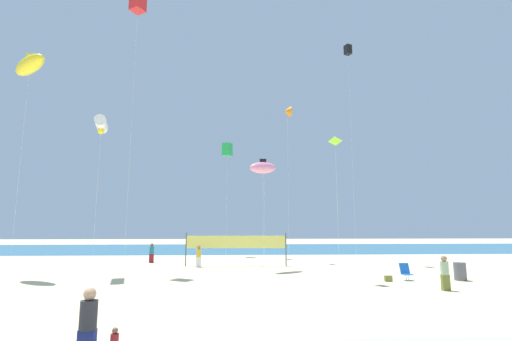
{
  "coord_description": "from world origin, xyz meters",
  "views": [
    {
      "loc": [
        -0.67,
        -16.72,
        2.98
      ],
      "look_at": [
        0.51,
        8.46,
        6.78
      ],
      "focal_mm": 25.25,
      "sensor_mm": 36.0,
      "label": 1
    }
  ],
  "objects_px": {
    "kite_orange_delta": "(287,112)",
    "kite_pink_inflatable": "(263,168)",
    "beachgoer_mustard_shirt": "(199,255)",
    "folding_beach_chair": "(406,271)",
    "kite_lime_diamond": "(335,142)",
    "kite_black_box": "(348,51)",
    "kite_green_box": "(227,150)",
    "kite_pink_delta": "(264,166)",
    "volleyball_net": "(236,243)",
    "kite_white_tube": "(101,125)",
    "mother_figure": "(88,323)",
    "beachgoer_teal_shirt": "(152,252)",
    "beachgoer_sage_shirt": "(445,272)",
    "kite_yellow_inflatable": "(30,65)",
    "trash_barrel": "(460,271)",
    "kite_red_box": "(138,2)",
    "beach_handbag": "(388,279)"
  },
  "relations": [
    {
      "from": "kite_orange_delta",
      "to": "kite_pink_inflatable",
      "type": "relative_size",
      "value": 1.76
    },
    {
      "from": "beachgoer_mustard_shirt",
      "to": "kite_orange_delta",
      "type": "distance_m",
      "value": 14.19
    },
    {
      "from": "folding_beach_chair",
      "to": "kite_lime_diamond",
      "type": "bearing_deg",
      "value": -174.86
    },
    {
      "from": "folding_beach_chair",
      "to": "kite_black_box",
      "type": "relative_size",
      "value": 0.05
    },
    {
      "from": "kite_green_box",
      "to": "kite_orange_delta",
      "type": "xyz_separation_m",
      "value": [
        5.35,
        -5.66,
        2.21
      ]
    },
    {
      "from": "kite_lime_diamond",
      "to": "kite_orange_delta",
      "type": "xyz_separation_m",
      "value": [
        -1.27,
        10.36,
        5.07
      ]
    },
    {
      "from": "kite_pink_delta",
      "to": "kite_green_box",
      "type": "height_order",
      "value": "kite_green_box"
    },
    {
      "from": "volleyball_net",
      "to": "kite_green_box",
      "type": "xyz_separation_m",
      "value": [
        -1.03,
        8.65,
        8.83
      ]
    },
    {
      "from": "kite_lime_diamond",
      "to": "kite_white_tube",
      "type": "bearing_deg",
      "value": 170.54
    },
    {
      "from": "mother_figure",
      "to": "beachgoer_teal_shirt",
      "type": "xyz_separation_m",
      "value": [
        -3.65,
        21.13,
        -0.05
      ]
    },
    {
      "from": "beachgoer_sage_shirt",
      "to": "kite_white_tube",
      "type": "bearing_deg",
      "value": 151.23
    },
    {
      "from": "kite_yellow_inflatable",
      "to": "kite_green_box",
      "type": "distance_m",
      "value": 18.22
    },
    {
      "from": "beachgoer_sage_shirt",
      "to": "folding_beach_chair",
      "type": "bearing_deg",
      "value": 83.96
    },
    {
      "from": "kite_yellow_inflatable",
      "to": "kite_white_tube",
      "type": "bearing_deg",
      "value": -3.05
    },
    {
      "from": "trash_barrel",
      "to": "kite_lime_diamond",
      "type": "height_order",
      "value": "kite_lime_diamond"
    },
    {
      "from": "kite_lime_diamond",
      "to": "kite_black_box",
      "type": "relative_size",
      "value": 0.43
    },
    {
      "from": "kite_red_box",
      "to": "kite_green_box",
      "type": "xyz_separation_m",
      "value": [
        6.07,
        11.65,
        -8.21
      ]
    },
    {
      "from": "kite_yellow_inflatable",
      "to": "kite_pink_inflatable",
      "type": "distance_m",
      "value": 16.25
    },
    {
      "from": "beachgoer_teal_shirt",
      "to": "kite_green_box",
      "type": "relative_size",
      "value": 0.14
    },
    {
      "from": "beachgoer_teal_shirt",
      "to": "kite_red_box",
      "type": "xyz_separation_m",
      "value": [
        -0.39,
        -5.63,
        17.85
      ]
    },
    {
      "from": "beach_handbag",
      "to": "kite_pink_delta",
      "type": "relative_size",
      "value": 0.04
    },
    {
      "from": "kite_pink_inflatable",
      "to": "volleyball_net",
      "type": "bearing_deg",
      "value": 126.35
    },
    {
      "from": "beachgoer_mustard_shirt",
      "to": "folding_beach_chair",
      "type": "distance_m",
      "value": 13.61
    },
    {
      "from": "volleyball_net",
      "to": "kite_green_box",
      "type": "relative_size",
      "value": 0.67
    },
    {
      "from": "beachgoer_teal_shirt",
      "to": "beachgoer_mustard_shirt",
      "type": "bearing_deg",
      "value": -42.35
    },
    {
      "from": "mother_figure",
      "to": "kite_green_box",
      "type": "bearing_deg",
      "value": 70.25
    },
    {
      "from": "volleyball_net",
      "to": "kite_orange_delta",
      "type": "bearing_deg",
      "value": 34.73
    },
    {
      "from": "beachgoer_mustard_shirt",
      "to": "kite_pink_delta",
      "type": "distance_m",
      "value": 11.73
    },
    {
      "from": "mother_figure",
      "to": "kite_green_box",
      "type": "xyz_separation_m",
      "value": [
        2.03,
        27.15,
        9.6
      ]
    },
    {
      "from": "beachgoer_teal_shirt",
      "to": "beach_handbag",
      "type": "distance_m",
      "value": 18.01
    },
    {
      "from": "kite_red_box",
      "to": "kite_orange_delta",
      "type": "height_order",
      "value": "kite_red_box"
    },
    {
      "from": "beachgoer_teal_shirt",
      "to": "folding_beach_chair",
      "type": "bearing_deg",
      "value": -35.14
    },
    {
      "from": "folding_beach_chair",
      "to": "kite_black_box",
      "type": "distance_m",
      "value": 19.75
    },
    {
      "from": "kite_lime_diamond",
      "to": "kite_pink_delta",
      "type": "bearing_deg",
      "value": 102.17
    },
    {
      "from": "kite_red_box",
      "to": "kite_lime_diamond",
      "type": "height_order",
      "value": "kite_red_box"
    },
    {
      "from": "kite_green_box",
      "to": "trash_barrel",
      "type": "bearing_deg",
      "value": -50.43
    },
    {
      "from": "mother_figure",
      "to": "beach_handbag",
      "type": "height_order",
      "value": "mother_figure"
    },
    {
      "from": "beachgoer_teal_shirt",
      "to": "kite_lime_diamond",
      "type": "height_order",
      "value": "kite_lime_diamond"
    },
    {
      "from": "beachgoer_teal_shirt",
      "to": "kite_pink_delta",
      "type": "distance_m",
      "value": 12.67
    },
    {
      "from": "beachgoer_sage_shirt",
      "to": "kite_green_box",
      "type": "xyz_separation_m",
      "value": [
        -10.71,
        18.94,
        9.62
      ]
    },
    {
      "from": "beachgoer_teal_shirt",
      "to": "kite_pink_inflatable",
      "type": "distance_m",
      "value": 11.65
    },
    {
      "from": "beachgoer_mustard_shirt",
      "to": "kite_black_box",
      "type": "bearing_deg",
      "value": -164.26
    },
    {
      "from": "kite_white_tube",
      "to": "kite_red_box",
      "type": "height_order",
      "value": "kite_red_box"
    },
    {
      "from": "mother_figure",
      "to": "beachgoer_teal_shirt",
      "type": "bearing_deg",
      "value": 84.32
    },
    {
      "from": "kite_pink_delta",
      "to": "mother_figure",
      "type": "bearing_deg",
      "value": -102.64
    },
    {
      "from": "trash_barrel",
      "to": "kite_pink_delta",
      "type": "distance_m",
      "value": 18.76
    },
    {
      "from": "mother_figure",
      "to": "kite_pink_delta",
      "type": "relative_size",
      "value": 0.18
    },
    {
      "from": "beachgoer_teal_shirt",
      "to": "volleyball_net",
      "type": "height_order",
      "value": "volleyball_net"
    },
    {
      "from": "beachgoer_teal_shirt",
      "to": "kite_green_box",
      "type": "xyz_separation_m",
      "value": [
        5.68,
        6.02,
        9.65
      ]
    },
    {
      "from": "beachgoer_mustard_shirt",
      "to": "kite_lime_diamond",
      "type": "height_order",
      "value": "kite_lime_diamond"
    }
  ]
}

